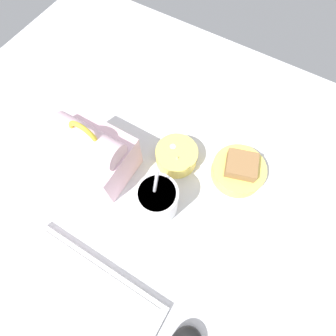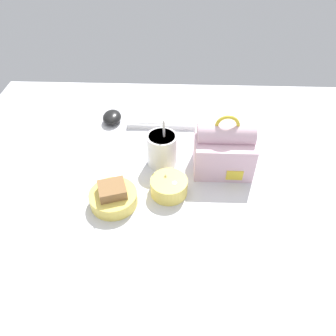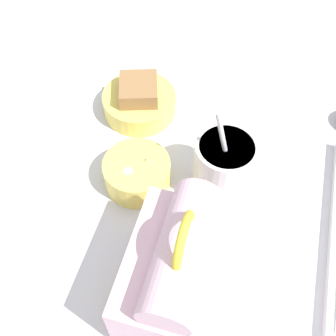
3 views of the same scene
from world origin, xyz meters
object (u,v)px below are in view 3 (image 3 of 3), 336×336
Objects in this scene: lunch_bag at (181,273)px; bento_bowl_snacks at (138,172)px; soup_cup at (223,167)px; bento_bowl_sandwich at (139,101)px.

bento_bowl_snacks is (-15.89, -11.14, -4.59)cm from lunch_bag.
lunch_bag is at bearing -5.38° from soup_cup.
lunch_bag is at bearing 35.03° from bento_bowl_snacks.
soup_cup is at bearing 174.62° from lunch_bag.
bento_bowl_snacks is at bearing -144.97° from lunch_bag.
lunch_bag reaches higher than soup_cup.
bento_bowl_snacks is at bearing -78.84° from soup_cup.
soup_cup is 1.33× the size of bento_bowl_sandwich.
lunch_bag reaches higher than bento_bowl_sandwich.
lunch_bag is at bearing 26.97° from bento_bowl_sandwich.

